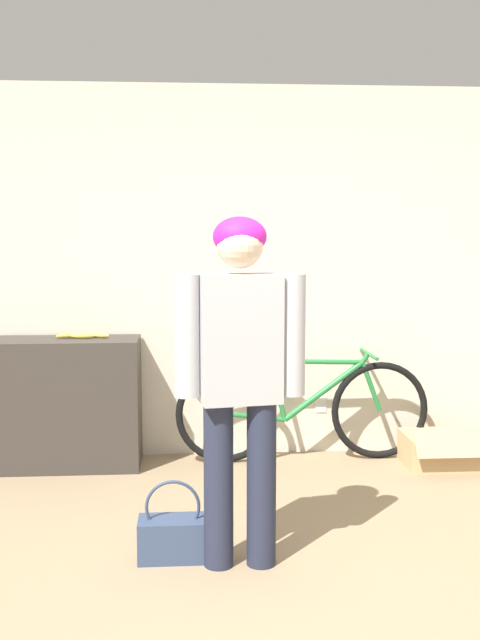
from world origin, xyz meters
name	(u,v)px	position (x,y,z in m)	size (l,w,h in m)	color
wall_back	(245,273)	(0.00, 2.67, 1.30)	(8.00, 0.07, 2.60)	beige
side_shelf	(59,403)	(-1.28, 2.41, 0.44)	(1.09, 0.42, 0.88)	#38332D
person	(240,362)	(-0.16, 0.81, 0.99)	(0.61, 0.26, 1.66)	#23283D
bicycle	(303,409)	(0.39, 2.43, 0.37)	(1.78, 0.46, 0.76)	black
banana	(82,336)	(-1.12, 2.44, 0.90)	(0.37, 0.10, 0.04)	#EAD64C
handbag	(173,536)	(-0.49, 0.90, 0.12)	(0.34, 0.18, 0.40)	#334260
cardboard_box	(444,449)	(1.34, 2.25, 0.11)	(0.56, 0.45, 0.29)	tan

